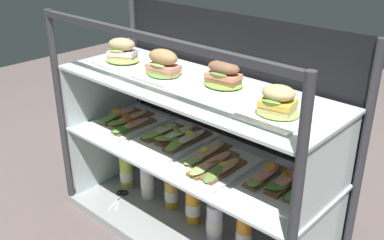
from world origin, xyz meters
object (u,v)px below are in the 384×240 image
object	(u,v)px
plated_roll_sandwich_near_right_corner	(223,80)
juice_bottle_back_center	(147,180)
juice_bottle_front_left_end	(193,204)
open_sandwich_tray_left_of_center	(175,137)
juice_bottle_front_middle	(126,171)
open_sandwich_tray_center	(127,121)
open_sandwich_tray_far_right	(213,163)
juice_bottle_tucked_behind	(244,232)
juice_bottle_front_second	(171,193)
plated_roll_sandwich_right_of_center	(163,67)
kitchen_scissors	(121,195)
plated_roll_sandwich_far_left	(122,55)
open_sandwich_tray_near_right_corner	(284,184)
juice_bottle_front_right_end	(215,221)
plated_roll_sandwich_far_right	(277,106)

from	to	relation	value
plated_roll_sandwich_near_right_corner	juice_bottle_back_center	xyz separation A→B (m)	(-0.44, -0.02, -0.61)
juice_bottle_front_left_end	juice_bottle_back_center	bearing A→B (deg)	-178.84
open_sandwich_tray_left_of_center	juice_bottle_front_middle	bearing A→B (deg)	-177.79
juice_bottle_front_middle	juice_bottle_front_left_end	bearing A→B (deg)	1.46
open_sandwich_tray_center	juice_bottle_back_center	bearing A→B (deg)	10.26
open_sandwich_tray_far_right	juice_bottle_tucked_behind	distance (m)	0.33
juice_bottle_front_second	juice_bottle_front_left_end	distance (m)	0.15
plated_roll_sandwich_near_right_corner	open_sandwich_tray_far_right	world-z (taller)	plated_roll_sandwich_near_right_corner
plated_roll_sandwich_right_of_center	kitchen_scissors	bearing A→B (deg)	-170.92
plated_roll_sandwich_far_left	juice_bottle_front_left_end	bearing A→B (deg)	5.52
open_sandwich_tray_near_right_corner	juice_bottle_back_center	xyz separation A→B (m)	(-0.73, -0.01, -0.29)
plated_roll_sandwich_far_left	juice_bottle_front_right_end	bearing A→B (deg)	1.85
plated_roll_sandwich_far_left	open_sandwich_tray_center	distance (m)	0.33
plated_roll_sandwich_far_right	juice_bottle_front_middle	bearing A→B (deg)	176.15
open_sandwich_tray_left_of_center	juice_bottle_back_center	xyz separation A→B (m)	(-0.19, -0.01, -0.29)
plated_roll_sandwich_right_of_center	open_sandwich_tray_near_right_corner	size ratio (longest dim) A/B	0.58
juice_bottle_front_right_end	juice_bottle_tucked_behind	distance (m)	0.14
plated_roll_sandwich_far_left	open_sandwich_tray_left_of_center	world-z (taller)	plated_roll_sandwich_far_left
juice_bottle_back_center	juice_bottle_front_middle	bearing A→B (deg)	-177.96
juice_bottle_tucked_behind	plated_roll_sandwich_right_of_center	bearing A→B (deg)	-173.47
plated_roll_sandwich_far_left	plated_roll_sandwich_right_of_center	distance (m)	0.27
plated_roll_sandwich_far_right	juice_bottle_front_second	size ratio (longest dim) A/B	1.04
plated_roll_sandwich_right_of_center	juice_bottle_tucked_behind	world-z (taller)	plated_roll_sandwich_right_of_center
juice_bottle_tucked_behind	plated_roll_sandwich_far_right	bearing A→B (deg)	-25.66
plated_roll_sandwich_far_left	juice_bottle_tucked_behind	distance (m)	0.92
juice_bottle_front_middle	juice_bottle_front_right_end	world-z (taller)	juice_bottle_front_middle
plated_roll_sandwich_far_left	juice_bottle_front_second	bearing A→B (deg)	12.15
juice_bottle_back_center	juice_bottle_front_left_end	world-z (taller)	juice_bottle_front_left_end
plated_roll_sandwich_far_left	juice_bottle_front_second	xyz separation A→B (m)	(0.24, 0.05, -0.63)
plated_roll_sandwich_right_of_center	plated_roll_sandwich_far_right	world-z (taller)	plated_roll_sandwich_right_of_center
juice_bottle_front_left_end	juice_bottle_front_right_end	world-z (taller)	juice_bottle_front_left_end
open_sandwich_tray_center	juice_bottle_front_second	size ratio (longest dim) A/B	1.61
juice_bottle_front_second	juice_bottle_front_left_end	xyz separation A→B (m)	(0.15, -0.01, 0.01)
juice_bottle_back_center	open_sandwich_tray_far_right	bearing A→B (deg)	-6.45
plated_roll_sandwich_right_of_center	juice_bottle_back_center	bearing A→B (deg)	167.26
juice_bottle_front_middle	open_sandwich_tray_near_right_corner	bearing A→B (deg)	0.86
plated_roll_sandwich_near_right_corner	juice_bottle_front_second	bearing A→B (deg)	179.12
plated_roll_sandwich_right_of_center	open_sandwich_tray_far_right	world-z (taller)	plated_roll_sandwich_right_of_center
open_sandwich_tray_left_of_center	juice_bottle_front_right_end	distance (m)	0.40
plated_roll_sandwich_near_right_corner	juice_bottle_front_right_end	world-z (taller)	plated_roll_sandwich_near_right_corner
open_sandwich_tray_far_right	open_sandwich_tray_near_right_corner	distance (m)	0.29
plated_roll_sandwich_far_left	plated_roll_sandwich_far_right	bearing A→B (deg)	-2.32
open_sandwich_tray_center	juice_bottle_front_left_end	xyz separation A→B (m)	(0.40, 0.02, -0.29)
plated_roll_sandwich_near_right_corner	kitchen_scissors	world-z (taller)	plated_roll_sandwich_near_right_corner
open_sandwich_tray_far_right	kitchen_scissors	distance (m)	0.68
plated_roll_sandwich_far_right	juice_bottle_front_left_end	size ratio (longest dim) A/B	0.88
juice_bottle_front_middle	juice_bottle_front_second	xyz separation A→B (m)	(0.30, 0.02, -0.01)
plated_roll_sandwich_far_left	juice_bottle_front_middle	xyz separation A→B (m)	(-0.06, 0.03, -0.62)
open_sandwich_tray_near_right_corner	juice_bottle_tucked_behind	distance (m)	0.34
plated_roll_sandwich_right_of_center	plated_roll_sandwich_near_right_corner	bearing A→B (deg)	11.74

